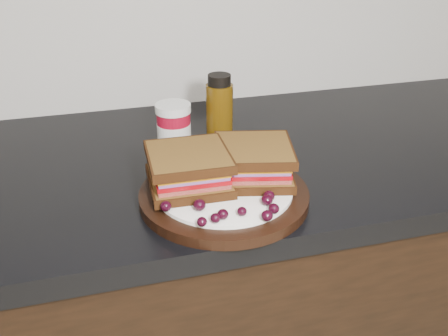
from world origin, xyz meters
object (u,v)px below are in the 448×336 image
Objects in this scene: sandwich_left at (189,169)px; plate at (224,195)px; condiment_jar at (174,129)px; oil_bottle at (219,111)px.

plate is at bearing -22.34° from sandwich_left.
condiment_jar is 0.68× the size of oil_bottle.
oil_bottle is (0.10, 0.18, 0.02)m from sandwich_left.
condiment_jar is at bearing -175.67° from oil_bottle.
plate is 1.88× the size of oil_bottle.
sandwich_left is 1.30× the size of condiment_jar.
sandwich_left is at bearing -118.64° from oil_bottle.
sandwich_left is (-0.05, 0.02, 0.04)m from plate.
condiment_jar reaches higher than sandwich_left.
condiment_jar is at bearing 102.88° from plate.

